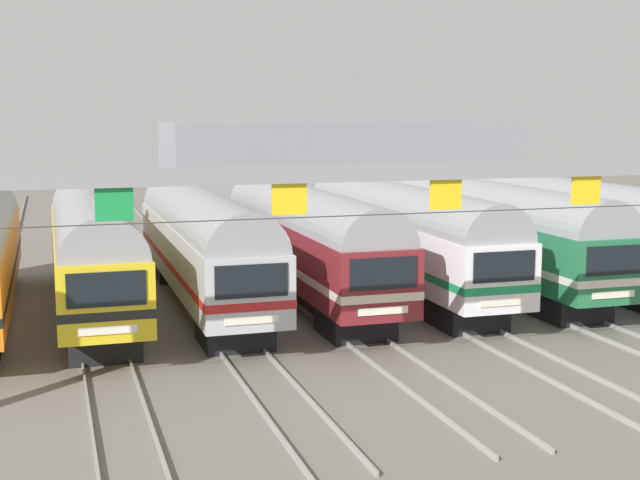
% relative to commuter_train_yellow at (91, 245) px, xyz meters
% --- Properties ---
extents(ground_plane, '(160.00, 160.00, 0.00)m').
position_rel_commuter_train_yellow_xyz_m(ground_plane, '(8.63, 0.00, -2.69)').
color(ground_plane, slate).
extents(track_bed, '(27.40, 70.00, 0.15)m').
position_rel_commuter_train_yellow_xyz_m(track_bed, '(8.63, 17.00, -2.61)').
color(track_bed, gray).
rests_on(track_bed, ground).
extents(commuter_train_yellow, '(2.88, 18.06, 5.05)m').
position_rel_commuter_train_yellow_xyz_m(commuter_train_yellow, '(0.00, 0.00, 0.00)').
color(commuter_train_yellow, gold).
rests_on(commuter_train_yellow, ground).
extents(commuter_train_stainless, '(2.88, 18.06, 5.05)m').
position_rel_commuter_train_yellow_xyz_m(commuter_train_stainless, '(4.32, 0.00, 0.00)').
color(commuter_train_stainless, '#B2B5BA').
rests_on(commuter_train_stainless, ground).
extents(commuter_train_maroon, '(2.88, 18.06, 5.05)m').
position_rel_commuter_train_yellow_xyz_m(commuter_train_maroon, '(8.63, 0.00, 0.00)').
color(commuter_train_maroon, maroon).
rests_on(commuter_train_maroon, ground).
extents(commuter_train_white, '(2.88, 18.06, 5.05)m').
position_rel_commuter_train_yellow_xyz_m(commuter_train_white, '(12.95, 0.00, 0.00)').
color(commuter_train_white, white).
rests_on(commuter_train_white, ground).
extents(commuter_train_green, '(2.88, 18.06, 4.77)m').
position_rel_commuter_train_yellow_xyz_m(commuter_train_green, '(17.26, -0.00, -0.00)').
color(commuter_train_green, '#236B42').
rests_on(commuter_train_green, ground).
extents(commuter_train_blue, '(2.88, 18.06, 4.77)m').
position_rel_commuter_train_yellow_xyz_m(commuter_train_blue, '(21.58, -0.00, -0.00)').
color(commuter_train_blue, '#284C9E').
rests_on(commuter_train_blue, ground).
extents(catenary_gantry, '(31.14, 0.44, 6.97)m').
position_rel_commuter_train_yellow_xyz_m(catenary_gantry, '(8.63, -13.50, 2.77)').
color(catenary_gantry, gray).
rests_on(catenary_gantry, ground).
extents(maintenance_building, '(27.78, 10.00, 7.08)m').
position_rel_commuter_train_yellow_xyz_m(maintenance_building, '(20.98, 32.28, 0.85)').
color(maintenance_building, gray).
rests_on(maintenance_building, ground).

